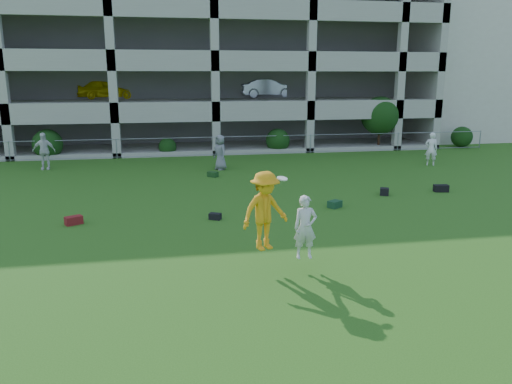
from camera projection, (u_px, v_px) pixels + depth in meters
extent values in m
plane|color=#235114|center=(295.00, 271.00, 12.74)|extent=(100.00, 100.00, 0.00)
cube|color=beige|center=(474.00, 73.00, 42.43)|extent=(16.00, 14.00, 10.00)
imported|color=silver|center=(44.00, 151.00, 26.22)|extent=(1.15, 0.48, 1.95)
imported|color=slate|center=(220.00, 152.00, 26.19)|extent=(0.91, 1.06, 1.83)
imported|color=white|center=(431.00, 149.00, 27.45)|extent=(0.79, 0.69, 1.82)
cube|color=#5B0F17|center=(74.00, 220.00, 16.68)|extent=(0.63, 0.53, 0.28)
cube|color=black|center=(215.00, 216.00, 17.26)|extent=(0.47, 0.41, 0.22)
cube|color=#13351C|center=(335.00, 204.00, 18.81)|extent=(0.61, 0.57, 0.26)
cube|color=black|center=(384.00, 192.00, 20.73)|extent=(0.46, 0.46, 0.30)
cube|color=black|center=(441.00, 188.00, 21.35)|extent=(0.64, 0.39, 0.30)
cube|color=black|center=(213.00, 174.00, 24.48)|extent=(0.57, 0.56, 0.25)
imported|color=orange|center=(265.00, 211.00, 12.48)|extent=(1.49, 1.19, 2.01)
imported|color=silver|center=(305.00, 227.00, 12.59)|extent=(0.61, 0.41, 1.63)
cylinder|color=white|center=(282.00, 178.00, 12.44)|extent=(0.28, 0.27, 0.11)
cube|color=#9E998C|center=(199.00, 61.00, 42.72)|extent=(30.00, 0.50, 12.00)
cube|color=#9E998C|center=(395.00, 60.00, 38.84)|extent=(0.50, 14.00, 12.00)
cube|color=#9E998C|center=(207.00, 139.00, 37.60)|extent=(30.00, 14.00, 0.30)
cube|color=#9E998C|center=(206.00, 99.00, 36.91)|extent=(30.00, 14.00, 0.30)
cube|color=#9E998C|center=(205.00, 57.00, 36.23)|extent=(30.00, 14.00, 0.30)
cube|color=#9E998C|center=(204.00, 13.00, 35.54)|extent=(30.00, 14.00, 0.30)
cube|color=#9E998C|center=(216.00, 114.00, 30.49)|extent=(30.00, 0.30, 0.90)
cube|color=#9E998C|center=(215.00, 63.00, 29.80)|extent=(30.00, 0.30, 0.90)
cube|color=#9E998C|center=(214.00, 10.00, 29.12)|extent=(30.00, 0.30, 0.90)
cube|color=#9E998C|center=(111.00, 55.00, 28.75)|extent=(0.50, 0.50, 12.00)
cube|color=#9E998C|center=(215.00, 56.00, 29.80)|extent=(0.50, 0.50, 12.00)
cube|color=#9E998C|center=(311.00, 56.00, 30.85)|extent=(0.50, 0.50, 12.00)
cube|color=#9E998C|center=(402.00, 57.00, 31.90)|extent=(0.50, 0.50, 12.00)
cube|color=#605E59|center=(203.00, 60.00, 38.18)|extent=(29.00, 9.00, 11.60)
imported|color=yellow|center=(107.00, 89.00, 33.61)|extent=(4.07, 2.16, 1.32)
imported|color=#B9BCC0|center=(267.00, 88.00, 35.54)|extent=(4.17, 1.97, 1.32)
cylinder|color=gray|center=(9.00, 151.00, 28.69)|extent=(0.06, 0.06, 1.20)
cylinder|color=gray|center=(117.00, 148.00, 29.74)|extent=(0.06, 0.06, 1.20)
cylinder|color=gray|center=(217.00, 146.00, 30.80)|extent=(0.06, 0.06, 1.20)
cylinder|color=gray|center=(310.00, 144.00, 31.85)|extent=(0.06, 0.06, 1.20)
cylinder|color=gray|center=(398.00, 141.00, 32.90)|extent=(0.06, 0.06, 1.20)
cylinder|color=gray|center=(480.00, 139.00, 33.95)|extent=(0.06, 0.06, 1.20)
cylinder|color=gray|center=(217.00, 137.00, 30.67)|extent=(36.00, 0.04, 0.04)
cylinder|color=gray|center=(217.00, 154.00, 30.91)|extent=(36.00, 0.04, 0.04)
sphere|color=#163D11|center=(48.00, 144.00, 29.55)|extent=(1.76, 1.76, 1.76)
sphere|color=#163D11|center=(167.00, 147.00, 30.86)|extent=(1.10, 1.10, 1.10)
sphere|color=#163D11|center=(278.00, 141.00, 32.03)|extent=(1.54, 1.54, 1.54)
cylinder|color=#382314|center=(379.00, 135.00, 33.40)|extent=(0.16, 0.16, 1.96)
sphere|color=#163D11|center=(380.00, 116.00, 33.11)|extent=(2.52, 2.52, 2.52)
sphere|color=#163D11|center=(462.00, 137.00, 34.32)|extent=(1.43, 1.43, 1.43)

